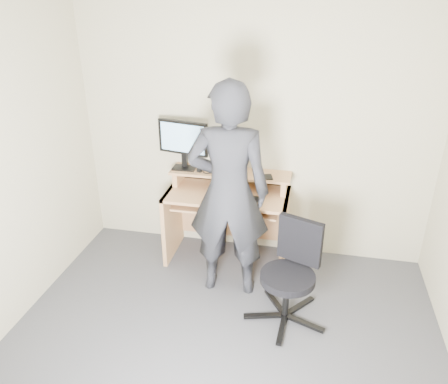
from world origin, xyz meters
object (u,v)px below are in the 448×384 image
at_px(monitor, 183,141).
at_px(person, 228,193).
at_px(office_chair, 292,269).
at_px(desk, 229,207).

distance_m(monitor, person, 0.86).
bearing_deg(office_chair, monitor, 164.11).
distance_m(office_chair, person, 0.83).
height_order(desk, person, person).
xyz_separation_m(monitor, office_chair, (1.17, -0.88, -0.74)).
relative_size(desk, monitor, 2.31).
distance_m(desk, monitor, 0.81).
relative_size(office_chair, person, 0.44).
xyz_separation_m(desk, person, (0.10, -0.54, 0.43)).
bearing_deg(person, office_chair, 149.90).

